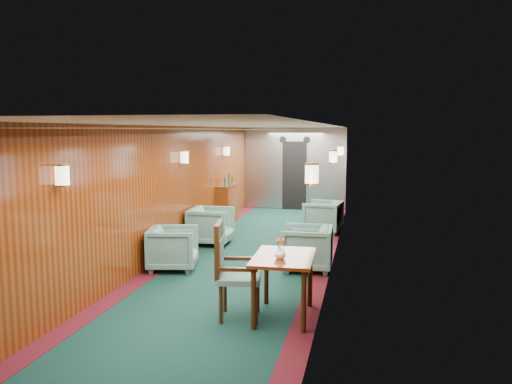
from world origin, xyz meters
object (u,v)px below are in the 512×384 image
armchair_right_near (307,248)px  armchair_right_far (323,217)px  armchair_left_far (211,226)px  side_chair (231,267)px  dining_table (284,266)px  credenza (228,203)px  armchair_left_near (173,248)px

armchair_right_near → armchair_right_far: size_ratio=1.02×
armchair_left_far → side_chair: bearing=-159.9°
dining_table → side_chair: 0.66m
credenza → armchair_left_far: bearing=-82.5°
credenza → armchair_right_near: (2.45, -3.87, -0.12)m
side_chair → credenza: (-1.77, 6.21, -0.16)m
side_chair → credenza: bearing=96.7°
credenza → armchair_left_far: 2.42m
side_chair → armchair_right_near: (0.68, 2.34, -0.28)m
side_chair → armchair_right_far: 5.52m
dining_table → armchair_left_far: (-2.09, 3.66, -0.28)m
credenza → armchair_left_near: bearing=-86.6°
dining_table → side_chair: size_ratio=0.89×
armchair_left_far → armchair_right_far: armchair_left_far is taller
dining_table → armchair_right_far: dining_table is taller
side_chair → armchair_left_near: bearing=119.3°
side_chair → armchair_left_far: bearing=101.6°
side_chair → armchair_right_near: bearing=64.6°
dining_table → armchair_left_near: 2.79m
dining_table → credenza: (-2.41, 6.06, -0.16)m
dining_table → credenza: credenza is taller
side_chair → armchair_left_near: 2.45m
armchair_left_near → armchair_right_far: (2.20, 3.57, 0.01)m
armchair_right_near → armchair_right_far: armchair_right_near is taller
credenza → armchair_right_near: 4.58m
credenza → armchair_right_far: credenza is taller
side_chair → credenza: 6.46m
armchair_right_near → armchair_right_far: 3.13m
dining_table → armchair_left_near: (-2.15, 1.75, -0.30)m
armchair_left_far → dining_table: bearing=-151.0°
dining_table → side_chair: bearing=-168.2°
armchair_left_far → armchair_right_far: (2.14, 1.66, -0.02)m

